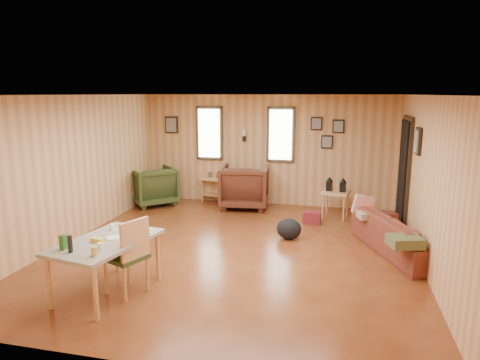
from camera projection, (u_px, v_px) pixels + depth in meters
The scene contains 11 objects.
room at pixel (249, 172), 6.71m from camera, with size 5.54×6.04×2.44m.
sofa at pixel (402, 229), 6.55m from camera, with size 1.96×0.57×0.77m, color maroon.
recliner_brown at pixel (245, 184), 9.14m from camera, with size 0.99×0.92×1.02m, color #4F2517.
recliner_green at pixel (153, 184), 9.40m from camera, with size 0.89×0.84×0.92m, color #35441F.
end_table at pixel (214, 185), 9.74m from camera, with size 0.60×0.56×0.67m.
side_table at pixel (336, 190), 8.41m from camera, with size 0.59×0.59×0.82m.
cooler at pixel (312, 217), 8.10m from camera, with size 0.33×0.24×0.23m.
backpack at pixel (289, 229), 7.20m from camera, with size 0.51×0.45×0.36m.
sofa_pillows at pixel (383, 224), 6.39m from camera, with size 0.92×1.82×0.37m.
dining_table at pixel (105, 245), 5.15m from camera, with size 1.03×1.46×0.88m.
dining_chair at pixel (129, 252), 5.15m from camera, with size 0.57×0.57×0.96m.
Camera 1 is at (1.54, -6.18, 2.42)m, focal length 32.00 mm.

